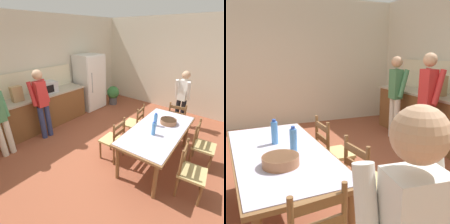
% 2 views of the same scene
% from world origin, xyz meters
% --- Properties ---
extents(ground_plane, '(8.32, 8.32, 0.00)m').
position_xyz_m(ground_plane, '(0.00, 0.00, 0.00)').
color(ground_plane, brown).
extents(wall_back, '(6.52, 0.12, 2.90)m').
position_xyz_m(wall_back, '(0.00, 2.66, 1.45)').
color(wall_back, beige).
rests_on(wall_back, ground).
extents(wall_right, '(0.12, 5.20, 2.90)m').
position_xyz_m(wall_right, '(3.26, 0.00, 1.45)').
color(wall_right, beige).
rests_on(wall_right, ground).
extents(kitchen_counter, '(3.42, 0.66, 0.93)m').
position_xyz_m(kitchen_counter, '(-0.68, 2.23, 0.47)').
color(kitchen_counter, brown).
rests_on(kitchen_counter, ground).
extents(counter_splashback, '(3.38, 0.03, 0.60)m').
position_xyz_m(counter_splashback, '(-0.68, 2.54, 1.23)').
color(counter_splashback, beige).
rests_on(counter_splashback, kitchen_counter).
extents(refrigerator, '(0.84, 0.73, 1.79)m').
position_xyz_m(refrigerator, '(1.55, 2.19, 0.89)').
color(refrigerator, white).
rests_on(refrigerator, ground).
extents(microwave, '(0.50, 0.39, 0.30)m').
position_xyz_m(microwave, '(-0.04, 2.21, 1.08)').
color(microwave, '#B2B7BC').
rests_on(microwave, kitchen_counter).
extents(paper_bag, '(0.24, 0.16, 0.36)m').
position_xyz_m(paper_bag, '(-0.82, 2.20, 1.11)').
color(paper_bag, tan).
rests_on(paper_bag, kitchen_counter).
extents(dining_table, '(1.95, 1.00, 0.75)m').
position_xyz_m(dining_table, '(0.37, -0.87, 0.67)').
color(dining_table, brown).
rests_on(dining_table, ground).
extents(bottle_near_centre, '(0.07, 0.07, 0.27)m').
position_xyz_m(bottle_near_centre, '(0.13, -0.88, 0.87)').
color(bottle_near_centre, '#4C8ED6').
rests_on(bottle_near_centre, dining_table).
extents(bottle_off_centre, '(0.07, 0.07, 0.27)m').
position_xyz_m(bottle_off_centre, '(0.46, -0.75, 0.87)').
color(bottle_off_centre, '#4C8ED6').
rests_on(bottle_off_centre, dining_table).
extents(serving_bowl, '(0.32, 0.32, 0.09)m').
position_xyz_m(serving_bowl, '(0.70, -0.92, 0.80)').
color(serving_bowl, '#9E6642').
rests_on(serving_bowl, dining_table).
extents(chair_side_far_left, '(0.45, 0.43, 0.91)m').
position_xyz_m(chair_side_far_left, '(-0.10, -0.14, 0.44)').
color(chair_side_far_left, brown).
rests_on(chair_side_far_left, ground).
extents(chair_side_near_left, '(0.47, 0.45, 0.91)m').
position_xyz_m(chair_side_near_left, '(-0.03, -1.63, 0.44)').
color(chair_side_near_left, brown).
rests_on(chair_side_near_left, ground).
extents(chair_head_end, '(0.45, 0.47, 0.91)m').
position_xyz_m(chair_head_end, '(1.61, -0.81, 0.44)').
color(chair_head_end, brown).
rests_on(chair_head_end, ground).
extents(chair_side_near_right, '(0.45, 0.43, 0.91)m').
position_xyz_m(chair_side_near_right, '(0.83, -1.59, 0.44)').
color(chair_side_near_right, brown).
rests_on(chair_side_near_right, ground).
extents(chair_side_far_right, '(0.47, 0.46, 0.91)m').
position_xyz_m(chair_side_far_right, '(0.76, -0.10, 0.44)').
color(chair_side_far_right, brown).
rests_on(chair_side_far_right, ground).
extents(person_at_counter, '(0.43, 0.29, 1.69)m').
position_xyz_m(person_at_counter, '(-0.51, 1.69, 0.95)').
color(person_at_counter, navy).
rests_on(person_at_counter, ground).
extents(person_by_table, '(0.29, 0.41, 1.55)m').
position_xyz_m(person_by_table, '(2.16, -0.68, 0.87)').
color(person_by_table, black).
rests_on(person_by_table, ground).
extents(potted_plant, '(0.44, 0.44, 0.67)m').
position_xyz_m(potted_plant, '(2.25, 1.76, 0.39)').
color(potted_plant, '#4C4C51').
rests_on(potted_plant, ground).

